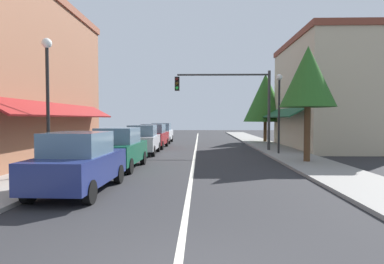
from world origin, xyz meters
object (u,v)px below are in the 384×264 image
parked_car_far_left (154,136)px  tree_right_far (265,98)px  parked_car_nearest_left (79,162)px  parked_car_third_left (143,140)px  parked_car_distant_left (162,133)px  traffic_signal_mast_arm (234,95)px  street_lamp_right_mid (279,101)px  street_lamp_left_near (47,85)px  parked_car_second_left (119,148)px  tree_right_near (308,77)px

parked_car_far_left → tree_right_far: 11.28m
parked_car_nearest_left → parked_car_far_left: bearing=90.9°
parked_car_third_left → tree_right_far: bearing=45.2°
parked_car_far_left → parked_car_distant_left: size_ratio=1.01×
traffic_signal_mast_arm → parked_car_third_left: bearing=-164.2°
parked_car_distant_left → traffic_signal_mast_arm: 10.06m
parked_car_third_left → street_lamp_right_mid: 8.45m
parked_car_distant_left → tree_right_far: tree_right_far is taller
street_lamp_left_near → parked_car_third_left: bearing=76.0°
parked_car_third_left → parked_car_distant_left: (0.04, 9.44, 0.00)m
parked_car_second_left → tree_right_far: size_ratio=0.67×
parked_car_far_left → street_lamp_right_mid: size_ratio=0.87×
parked_car_distant_left → parked_car_nearest_left: bearing=-90.4°
tree_right_near → tree_right_far: tree_right_far is taller
parked_car_far_left → traffic_signal_mast_arm: bearing=-23.0°
parked_car_far_left → traffic_signal_mast_arm: 6.79m
tree_right_far → tree_right_near: bearing=-93.0°
parked_car_distant_left → street_lamp_right_mid: 13.02m
parked_car_third_left → parked_car_far_left: size_ratio=1.00×
parked_car_second_left → parked_car_third_left: 5.90m
street_lamp_right_mid → parked_car_third_left: bearing=176.4°
parked_car_nearest_left → street_lamp_right_mid: size_ratio=0.87×
parked_car_distant_left → tree_right_near: 16.33m
parked_car_second_left → street_lamp_left_near: bearing=-130.6°
parked_car_nearest_left → tree_right_near: (8.66, 6.36, 3.25)m
parked_car_far_left → parked_car_third_left: bearing=-89.5°
traffic_signal_mast_arm → parked_car_distant_left: bearing=125.8°
parked_car_second_left → street_lamp_left_near: street_lamp_left_near is taller
street_lamp_left_near → street_lamp_right_mid: bearing=37.0°
parked_car_nearest_left → tree_right_near: tree_right_near is taller
tree_right_near → parked_car_distant_left: bearing=122.3°
parked_car_far_left → parked_car_distant_left: same height
parked_car_nearest_left → street_lamp_right_mid: (8.15, 9.93, 2.33)m
parked_car_third_left → parked_car_second_left: bearing=-91.3°
parked_car_second_left → traffic_signal_mast_arm: 9.84m
parked_car_far_left → street_lamp_right_mid: (8.04, -4.68, 2.33)m
parked_car_nearest_left → tree_right_far: tree_right_far is taller
traffic_signal_mast_arm → street_lamp_left_near: size_ratio=1.23×
street_lamp_left_near → tree_right_near: (10.63, 4.05, 0.75)m
parked_car_far_left → street_lamp_left_near: (-2.09, -12.31, 2.50)m
traffic_signal_mast_arm → street_lamp_right_mid: bearing=-41.3°
street_lamp_right_mid → parked_car_distant_left: bearing=129.0°
parked_car_third_left → parked_car_distant_left: size_ratio=1.01×
parked_car_third_left → traffic_signal_mast_arm: 6.55m
parked_car_third_left → tree_right_near: size_ratio=0.74×
parked_car_second_left → street_lamp_left_near: size_ratio=0.82×
parked_car_nearest_left → tree_right_far: (9.38, 20.23, 3.14)m
street_lamp_left_near → parked_car_distant_left: bearing=83.3°
parked_car_second_left → parked_car_distant_left: 15.34m
parked_car_second_left → street_lamp_left_near: (-2.01, -2.23, 2.50)m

